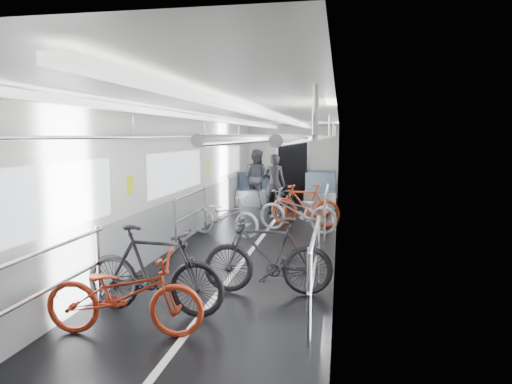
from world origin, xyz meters
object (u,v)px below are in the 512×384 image
bike_right_near (268,256)px  bike_left_far (224,216)px  bike_aisle (285,199)px  person_seated (256,178)px  bike_left_near (124,294)px  bike_left_mid (154,270)px  bike_right_far (305,205)px  bike_right_mid (298,211)px  person_standing (274,184)px

bike_right_near → bike_left_far: bearing=-161.2°
bike_aisle → person_seated: person_seated is taller
bike_left_near → bike_right_near: (1.27, 1.51, 0.07)m
bike_left_far → bike_aisle: bearing=-0.6°
bike_left_near → bike_left_far: size_ratio=1.03×
bike_left_mid → bike_right_far: bike_left_mid is taller
bike_right_mid → bike_left_far: bearing=-51.4°
person_standing → person_seated: 1.54m
bike_left_mid → person_seated: person_seated is taller
bike_left_mid → bike_left_far: size_ratio=1.07×
person_standing → person_seated: (-0.74, 1.35, 0.04)m
bike_left_mid → person_seated: bearing=6.2°
bike_left_near → bike_right_mid: bike_right_mid is taller
bike_right_near → bike_left_mid: bearing=-57.4°
bike_left_far → bike_aisle: (0.94, 2.73, 0.00)m
bike_right_far → bike_left_near: bearing=-1.4°
bike_right_far → person_standing: size_ratio=1.02×
bike_right_far → bike_right_mid: bearing=1.0°
bike_left_mid → bike_right_near: bearing=-48.7°
bike_left_mid → bike_right_far: size_ratio=1.05×
bike_left_mid → bike_right_mid: bike_left_mid is taller
person_standing → bike_left_near: bearing=92.5°
bike_left_near → bike_left_mid: 0.61m
bike_left_near → bike_left_far: (-0.16, 4.81, -0.01)m
bike_left_mid → bike_aisle: 6.98m
bike_right_mid → person_seated: (-1.55, 3.51, 0.38)m
bike_left_far → bike_right_far: size_ratio=0.99×
bike_left_far → bike_left_near: bearing=-159.7°
bike_left_mid → bike_left_near: bearing=177.3°
bike_right_mid → person_standing: bearing=-145.4°
bike_left_near → bike_left_mid: size_ratio=0.97×
bike_right_near → person_standing: 6.18m
bike_left_mid → bike_right_near: bike_left_mid is taller
bike_right_mid → bike_right_far: (0.12, 0.64, 0.03)m
person_seated → bike_left_near: bearing=110.7°
bike_right_near → person_seated: person_seated is taller
bike_left_mid → bike_right_far: (1.34, 5.52, -0.03)m
bike_left_near → bike_left_far: bearing=-3.4°
bike_right_far → bike_left_far: bearing=-38.7°
bike_right_far → bike_aisle: (-0.64, 1.42, -0.06)m
bike_left_mid → bike_right_far: 5.68m
bike_right_mid → person_standing: person_standing is taller
bike_left_mid → bike_right_mid: size_ratio=0.98×
bike_right_far → bike_aisle: bearing=-144.2°
bike_left_near → bike_aisle: bike_left_near is taller
bike_left_mid → person_seated: size_ratio=1.03×
bike_right_near → bike_right_far: (0.15, 4.61, -0.02)m
bike_left_mid → person_standing: bearing=0.6°
person_seated → bike_aisle: bearing=144.5°
bike_left_mid → bike_aisle: size_ratio=1.06×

